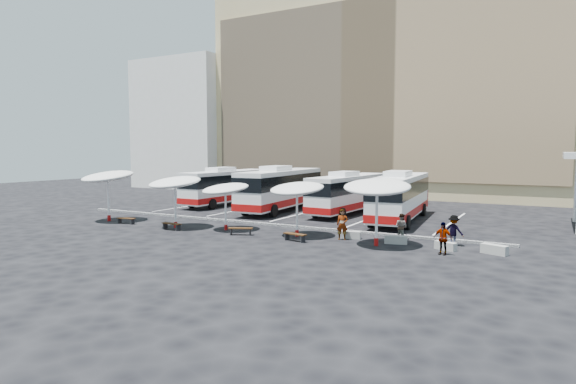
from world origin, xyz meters
The scene contains 26 objects.
ground centered at (0.00, 0.00, 0.00)m, with size 120.00×120.00×0.00m, color black.
sandstone_building centered at (0.00, 31.87, 12.63)m, with size 42.00×18.25×29.60m.
apartment_block centered at (-28.00, 28.00, 9.00)m, with size 14.00×14.00×18.00m, color silver.
curb_divider centered at (0.00, 0.50, 0.07)m, with size 34.00×0.25×0.15m, color black.
bay_lines centered at (0.00, 8.00, 0.01)m, with size 24.15×12.00×0.01m.
bus_0 centered at (-9.59, 9.72, 1.89)m, with size 2.86×11.71×3.71m.
bus_1 centered at (-2.59, 8.22, 2.04)m, with size 3.62×12.75×4.00m.
bus_2 centered at (3.39, 9.33, 1.84)m, with size 3.13×11.45×3.59m.
bus_3 centered at (8.36, 7.26, 1.96)m, with size 3.66×12.25×3.83m.
sunshade_0 centered at (-10.82, -3.63, 3.36)m, with size 4.41×4.45×3.96m.
sunshade_1 centered at (-4.22, -3.60, 3.13)m, with size 4.10×4.14×3.69m.
sunshade_2 centered at (-0.64, -2.65, 2.77)m, with size 4.03×4.06×3.26m.
sunshade_3 centered at (4.66, -2.43, 2.97)m, with size 3.72×3.76×3.49m.
sunshade_4 centered at (9.94, -2.88, 3.30)m, with size 4.38×4.41×3.88m.
wood_bench_0 centered at (-8.55, -4.04, 0.34)m, with size 1.48×0.59×0.44m.
wood_bench_1 centered at (-3.83, -4.42, 0.36)m, with size 1.54×0.51×0.47m.
wood_bench_2 centered at (1.34, -3.78, 0.36)m, with size 1.56×1.00×0.47m.
wood_bench_3 centered at (5.32, -3.92, 0.35)m, with size 1.55×0.68×0.46m.
conc_bench_0 centered at (7.87, -1.49, 0.22)m, with size 1.19×0.40×0.44m, color gray.
conc_bench_1 centered at (10.74, -1.79, 0.24)m, with size 1.26×0.42×0.47m, color gray.
conc_bench_2 centered at (13.58, -2.16, 0.22)m, with size 1.18×0.39×0.44m, color gray.
conc_bench_3 centered at (15.99, -2.03, 0.25)m, with size 1.33×0.44×0.50m, color gray.
passenger_0 centered at (7.57, -2.10, 0.92)m, with size 0.67×0.44×1.85m, color black.
passenger_1 centered at (10.63, -0.33, 0.78)m, with size 0.76×0.59×1.57m, color black.
passenger_2 centered at (13.66, -3.45, 0.84)m, with size 0.99×0.41×1.69m, color black.
passenger_3 centered at (13.74, -0.80, 0.87)m, with size 1.12×0.64×1.73m, color black.
Camera 1 is at (18.56, -28.53, 5.36)m, focal length 30.00 mm.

